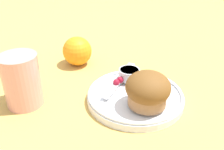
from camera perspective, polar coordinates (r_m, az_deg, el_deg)
name	(u,v)px	position (r m, az deg, el deg)	size (l,w,h in m)	color
ground_plane	(131,103)	(0.50, 4.40, -6.48)	(3.00, 3.00, 0.00)	tan
plate	(136,97)	(0.50, 5.57, -4.94)	(0.19, 0.19, 0.02)	white
muffin	(148,90)	(0.45, 8.17, -3.42)	(0.08, 0.08, 0.06)	#9E7047
cream_ramekin	(129,74)	(0.53, 3.96, 0.33)	(0.05, 0.05, 0.02)	silver
berry_pair	(118,81)	(0.52, 1.45, -1.41)	(0.03, 0.01, 0.01)	maroon
butter_knife	(120,79)	(0.53, 1.76, -0.92)	(0.15, 0.05, 0.00)	silver
orange_fruit	(77,51)	(0.63, -7.95, 5.44)	(0.07, 0.07, 0.07)	orange
juice_glass	(22,81)	(0.50, -19.91, -1.22)	(0.07, 0.07, 0.10)	#E5998C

